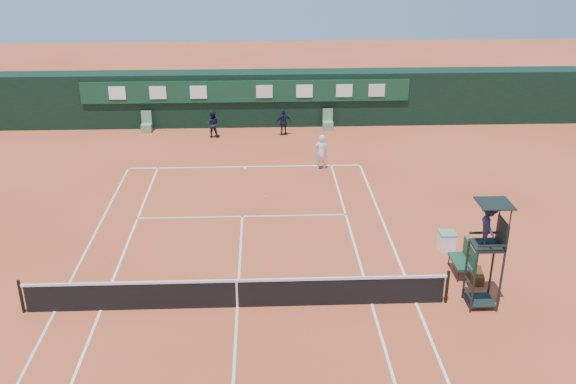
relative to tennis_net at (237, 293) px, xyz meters
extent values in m
plane|color=#C5522E|center=(0.00, 0.00, -0.51)|extent=(90.00, 90.00, 0.00)
cube|color=white|center=(0.00, 11.88, -0.50)|extent=(11.05, 0.08, 0.01)
cube|color=white|center=(5.49, 0.00, -0.50)|extent=(0.08, 23.85, 0.01)
cube|color=silver|center=(-5.49, 0.00, -0.50)|extent=(0.08, 23.85, 0.01)
cube|color=white|center=(4.12, 0.00, -0.50)|extent=(0.08, 23.85, 0.01)
cube|color=white|center=(-4.12, 0.00, -0.50)|extent=(0.08, 23.85, 0.01)
cube|color=silver|center=(0.00, 6.40, -0.50)|extent=(8.31, 0.08, 0.01)
cube|color=silver|center=(0.00, 0.00, -0.50)|extent=(0.08, 12.88, 0.01)
cube|color=white|center=(0.00, 11.73, -0.50)|extent=(0.08, 0.30, 0.01)
cube|color=black|center=(0.00, 0.00, -0.06)|extent=(12.60, 0.04, 0.90)
cube|color=silver|center=(0.00, 0.00, 0.42)|extent=(12.80, 0.06, 0.08)
cube|color=silver|center=(0.00, 0.00, -0.05)|extent=(0.06, 0.05, 0.92)
cylinder|color=black|center=(6.40, 0.00, 0.04)|extent=(0.10, 0.10, 1.10)
cylinder|color=black|center=(-6.40, 0.00, 0.04)|extent=(0.10, 0.10, 1.10)
cube|color=black|center=(0.00, 18.75, 0.99)|extent=(40.00, 1.50, 3.00)
cube|color=#103C25|center=(0.00, 17.94, 1.59)|extent=(18.00, 0.10, 1.20)
cube|color=white|center=(-7.00, 17.87, 1.59)|extent=(0.90, 0.04, 0.70)
cube|color=white|center=(-4.80, 17.87, 1.59)|extent=(0.90, 0.04, 0.70)
cube|color=white|center=(-2.60, 17.87, 1.59)|extent=(0.90, 0.04, 0.70)
cube|color=silver|center=(1.00, 17.87, 1.59)|extent=(0.90, 0.04, 0.70)
cube|color=white|center=(3.20, 17.87, 1.59)|extent=(0.90, 0.04, 0.70)
cube|color=white|center=(5.40, 17.87, 1.59)|extent=(0.90, 0.04, 0.70)
cube|color=silver|center=(7.20, 17.87, 1.59)|extent=(0.90, 0.04, 0.70)
cube|color=#5E9064|center=(-5.50, 17.45, -0.28)|extent=(0.55, 0.50, 0.46)
cube|color=#5F916E|center=(-5.50, 17.67, 0.29)|extent=(0.55, 0.06, 0.70)
cube|color=#60936E|center=(4.50, 17.45, -0.28)|extent=(0.55, 0.50, 0.46)
cube|color=#5B8C63|center=(4.50, 17.67, 0.29)|extent=(0.55, 0.06, 0.70)
cylinder|color=black|center=(7.00, -0.57, 0.49)|extent=(0.07, 0.07, 2.00)
cylinder|color=black|center=(7.00, 0.23, 0.49)|extent=(0.07, 0.07, 2.00)
cylinder|color=black|center=(7.80, -0.57, 0.49)|extent=(0.07, 0.07, 2.00)
cylinder|color=black|center=(7.80, 0.23, 0.49)|extent=(0.07, 0.07, 2.00)
cube|color=black|center=(7.40, -0.17, 1.53)|extent=(0.85, 0.85, 0.08)
cube|color=black|center=(7.80, -0.17, 1.94)|extent=(0.06, 0.85, 0.80)
cube|color=black|center=(7.40, -0.59, 1.74)|extent=(0.85, 0.05, 0.06)
cube|color=black|center=(7.40, 0.25, 1.74)|extent=(0.85, 0.05, 0.06)
cylinder|color=black|center=(7.80, -0.57, 2.39)|extent=(0.04, 0.04, 1.00)
cylinder|color=black|center=(7.80, 0.23, 2.39)|extent=(0.04, 0.04, 1.00)
cube|color=black|center=(7.45, -0.17, 2.89)|extent=(0.95, 0.95, 0.04)
cube|color=black|center=(7.40, -0.17, -0.36)|extent=(0.80, 0.80, 0.05)
cube|color=black|center=(7.00, -0.17, -0.11)|extent=(0.04, 0.80, 0.04)
cube|color=black|center=(7.00, -0.17, 0.29)|extent=(0.04, 0.80, 0.04)
cube|color=black|center=(7.00, -0.17, 0.69)|extent=(0.04, 0.80, 0.04)
cube|color=black|center=(7.00, -0.17, 1.09)|extent=(0.04, 0.80, 0.04)
imported|color=#1A1C35|center=(7.35, -0.17, 2.21)|extent=(0.47, 0.82, 1.28)
cube|color=#19402B|center=(7.33, 1.70, -0.06)|extent=(0.55, 1.20, 0.08)
cube|color=#1A432B|center=(7.58, 1.70, 0.29)|extent=(0.06, 1.20, 0.60)
cylinder|color=black|center=(7.11, 1.15, -0.30)|extent=(0.04, 0.04, 0.41)
cylinder|color=black|center=(7.55, 1.15, -0.30)|extent=(0.04, 0.04, 0.41)
cylinder|color=black|center=(7.11, 2.25, -0.30)|extent=(0.04, 0.04, 0.41)
cylinder|color=black|center=(7.55, 2.25, -0.30)|extent=(0.04, 0.04, 0.41)
cube|color=black|center=(7.74, 1.26, -0.35)|extent=(0.51, 0.91, 0.32)
cube|color=white|center=(7.35, 3.43, -0.21)|extent=(0.55, 0.55, 0.60)
cube|color=#5F926E|center=(7.35, 3.43, 0.11)|extent=(0.57, 0.57, 0.05)
sphere|color=yellow|center=(0.95, 8.27, -0.47)|extent=(0.07, 0.07, 0.07)
imported|color=white|center=(3.58, 11.50, 0.33)|extent=(0.62, 0.42, 1.67)
imported|color=black|center=(-1.80, 16.44, 0.22)|extent=(0.77, 0.63, 1.45)
imported|color=black|center=(2.01, 16.61, 0.21)|extent=(0.90, 0.51, 1.44)
camera|label=1|loc=(0.84, -16.57, 10.43)|focal=40.00mm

